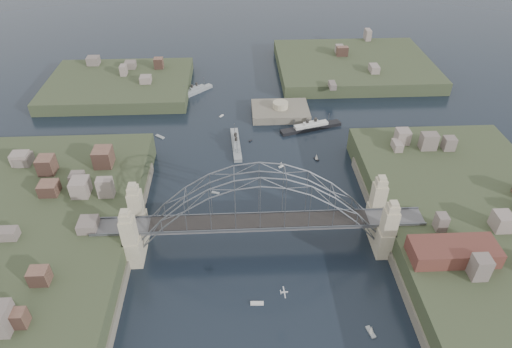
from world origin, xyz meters
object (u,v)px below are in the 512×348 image
(bridge, at_px, (259,210))
(ocean_liner, at_px, (311,127))
(fort_island, at_px, (280,115))
(naval_cruiser_near, at_px, (236,144))
(naval_cruiser_far, at_px, (195,91))
(wharf_shed, at_px, (454,251))

(bridge, bearing_deg, ocean_liner, 69.01)
(ocean_liner, bearing_deg, fort_island, 131.88)
(bridge, relative_size, naval_cruiser_near, 4.09)
(bridge, bearing_deg, naval_cruiser_far, 104.08)
(wharf_shed, bearing_deg, bridge, 162.35)
(naval_cruiser_near, relative_size, ocean_liner, 0.87)
(bridge, bearing_deg, wharf_shed, -17.65)
(wharf_shed, distance_m, naval_cruiser_near, 79.97)
(wharf_shed, distance_m, ocean_liner, 76.10)
(wharf_shed, relative_size, ocean_liner, 0.85)
(bridge, height_order, naval_cruiser_near, bridge)
(fort_island, distance_m, naval_cruiser_near, 28.11)
(bridge, xyz_separation_m, naval_cruiser_near, (-5.57, 48.10, -11.37))
(naval_cruiser_far, bearing_deg, ocean_liner, -35.15)
(fort_island, distance_m, naval_cruiser_far, 40.03)
(wharf_shed, bearing_deg, ocean_liner, 106.61)
(naval_cruiser_near, height_order, ocean_liner, naval_cruiser_near)
(ocean_liner, bearing_deg, naval_cruiser_far, 144.85)
(fort_island, height_order, wharf_shed, wharf_shed)
(naval_cruiser_near, xyz_separation_m, ocean_liner, (27.97, 10.30, -0.05))
(naval_cruiser_far, bearing_deg, bridge, -75.92)
(bridge, height_order, wharf_shed, bridge)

